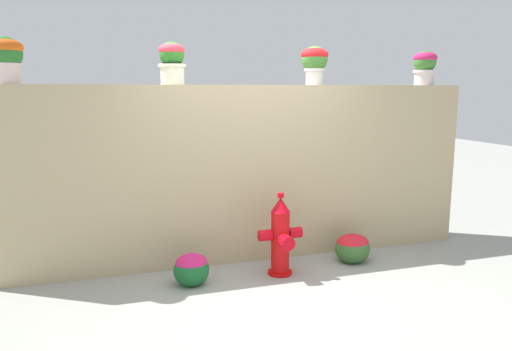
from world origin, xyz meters
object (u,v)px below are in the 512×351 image
object	(u,v)px
potted_plant_0	(5,55)
potted_plant_3	(425,65)
potted_plant_2	(315,61)
flower_bush_left	(191,268)
potted_plant_1	(172,60)
flower_bush_right	(352,247)
fire_hydrant	(281,238)

from	to	relation	value
potted_plant_0	potted_plant_3	xyz separation A→B (m)	(4.78, 0.07, -0.02)
potted_plant_2	flower_bush_left	xyz separation A→B (m)	(-1.60, -0.64, -2.10)
potted_plant_3	flower_bush_left	xyz separation A→B (m)	(-3.14, -0.70, -2.08)
potted_plant_2	potted_plant_1	bearing A→B (deg)	178.34
potted_plant_0	potted_plant_1	distance (m)	1.59
potted_plant_1	flower_bush_right	bearing A→B (deg)	-16.88
potted_plant_1	fire_hydrant	bearing A→B (deg)	-34.77
potted_plant_3	fire_hydrant	xyz separation A→B (m)	(-2.19, -0.71, -1.85)
flower_bush_right	potted_plant_1	bearing A→B (deg)	163.12
potted_plant_1	fire_hydrant	xyz separation A→B (m)	(0.99, -0.69, -1.85)
potted_plant_0	fire_hydrant	world-z (taller)	potted_plant_0
fire_hydrant	flower_bush_left	distance (m)	0.98
fire_hydrant	flower_bush_left	world-z (taller)	fire_hydrant
potted_plant_0	fire_hydrant	bearing A→B (deg)	-13.90
potted_plant_1	flower_bush_left	xyz separation A→B (m)	(0.04, -0.68, -2.09)
potted_plant_1	flower_bush_left	size ratio (longest dim) A/B	1.25
potted_plant_3	fire_hydrant	size ratio (longest dim) A/B	0.49
potted_plant_2	flower_bush_right	distance (m)	2.19
fire_hydrant	potted_plant_3	bearing A→B (deg)	17.99
flower_bush_right	flower_bush_left	bearing A→B (deg)	-176.84
potted_plant_0	flower_bush_right	world-z (taller)	potted_plant_0
flower_bush_left	fire_hydrant	bearing A→B (deg)	-0.40
potted_plant_0	flower_bush_left	size ratio (longest dim) A/B	1.25
fire_hydrant	flower_bush_left	bearing A→B (deg)	179.60
potted_plant_1	fire_hydrant	size ratio (longest dim) A/B	0.51
potted_plant_3	flower_bush_left	size ratio (longest dim) A/B	1.20
potted_plant_0	flower_bush_left	distance (m)	2.73
potted_plant_0	flower_bush_left	xyz separation A→B (m)	(1.63, -0.63, -2.10)
potted_plant_3	flower_bush_left	world-z (taller)	potted_plant_3
potted_plant_1	flower_bush_left	bearing A→B (deg)	-86.77
potted_plant_1	potted_plant_3	world-z (taller)	potted_plant_1
potted_plant_0	flower_bush_left	bearing A→B (deg)	-21.23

